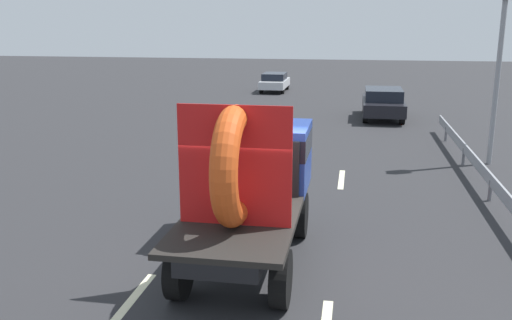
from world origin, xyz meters
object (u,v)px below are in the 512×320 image
object	(u,v)px
flatbed_truck	(253,174)
oncoming_car	(275,82)
distant_sedan	(383,102)
traffic_light	(501,40)

from	to	relation	value
flatbed_truck	oncoming_car	bearing A→B (deg)	97.28
flatbed_truck	distant_sedan	xyz separation A→B (m)	(3.21, 16.73, -0.83)
oncoming_car	flatbed_truck	bearing A→B (deg)	-82.72
distant_sedan	traffic_light	xyz separation A→B (m)	(3.05, -8.39, 3.16)
distant_sedan	traffic_light	bearing A→B (deg)	-70.00
traffic_light	distant_sedan	bearing A→B (deg)	110.00
oncoming_car	traffic_light	bearing A→B (deg)	-61.93
distant_sedan	oncoming_car	bearing A→B (deg)	124.21
distant_sedan	oncoming_car	distance (m)	11.72
flatbed_truck	oncoming_car	world-z (taller)	flatbed_truck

